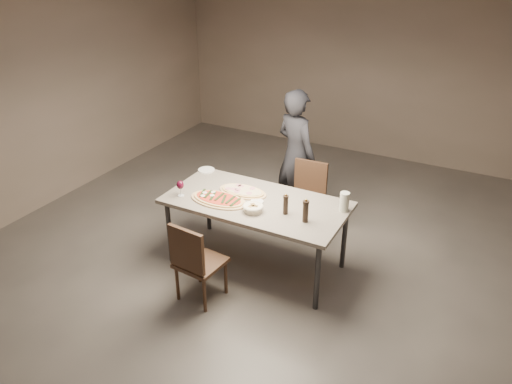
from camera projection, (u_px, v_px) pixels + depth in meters
The scene contains 14 objects.
room at pixel (256, 139), 4.64m from camera, with size 7.00×7.00×7.00m.
dining_table at pixel (256, 206), 4.96m from camera, with size 1.80×0.90×0.75m.
zucchini_pizza at pixel (218, 199), 4.93m from camera, with size 0.61×0.34×0.05m.
ham_pizza at pixel (243, 191), 5.09m from camera, with size 0.52×0.29×0.04m.
bread_basket at pixel (253, 208), 4.72m from camera, with size 0.20×0.20×0.07m.
oil_dish at pixel (257, 202), 4.90m from camera, with size 0.13×0.13×0.01m.
pepper_mill_left at pixel (286, 204), 4.66m from camera, with size 0.05×0.05×0.21m.
pepper_mill_right at pixel (306, 211), 4.53m from camera, with size 0.06×0.06×0.23m.
carafe at pixel (344, 202), 4.72m from camera, with size 0.09×0.09×0.19m.
wine_glass at pixel (180, 185), 4.98m from camera, with size 0.07×0.07×0.17m.
side_plate at pixel (206, 170), 5.57m from camera, with size 0.18×0.18×0.01m.
chair_near at pixel (195, 259), 4.53m from camera, with size 0.43×0.43×0.84m.
chair_far at pixel (307, 194), 5.65m from camera, with size 0.42×0.42×0.85m.
diner at pixel (296, 155), 5.86m from camera, with size 0.58×0.38×1.58m, color black.
Camera 1 is at (2.03, -3.84, 3.08)m, focal length 35.00 mm.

